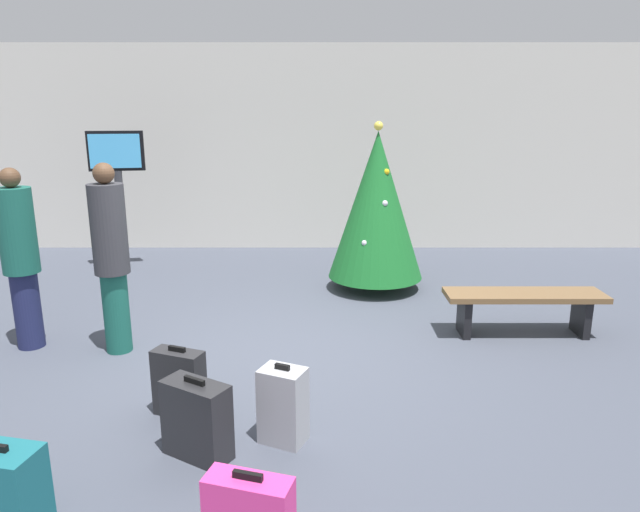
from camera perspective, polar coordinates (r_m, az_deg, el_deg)
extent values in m
plane|color=#424754|center=(5.80, -4.05, -9.98)|extent=(16.00, 16.00, 0.00)
cube|color=beige|center=(10.05, -2.33, 10.61)|extent=(16.00, 0.20, 3.46)
cylinder|color=#4C3319|center=(7.92, 5.49, -2.59)|extent=(0.12, 0.12, 0.17)
cone|color=#196628|center=(7.67, 5.68, 5.03)|extent=(1.28, 1.28, 1.95)
sphere|color=#F2D84C|center=(7.58, 5.88, 12.78)|extent=(0.12, 0.12, 0.12)
sphere|color=silver|center=(7.35, 4.49, 1.31)|extent=(0.08, 0.08, 0.08)
sphere|color=yellow|center=(7.51, 6.66, 8.35)|extent=(0.08, 0.08, 0.08)
sphere|color=silver|center=(7.41, 6.50, 5.25)|extent=(0.08, 0.08, 0.08)
cylinder|color=#333338|center=(9.24, -19.12, 3.38)|extent=(0.12, 0.12, 1.51)
cube|color=black|center=(9.11, -19.66, 9.84)|extent=(0.80, 0.24, 0.58)
cube|color=#4CB2F2|center=(9.07, -19.76, 9.81)|extent=(0.71, 0.16, 0.50)
cube|color=brown|center=(6.56, 19.74, -3.69)|extent=(1.70, 0.44, 0.06)
cube|color=black|center=(6.45, 14.19, -5.83)|extent=(0.08, 0.35, 0.42)
cube|color=black|center=(6.87, 24.61, -5.47)|extent=(0.08, 0.35, 0.42)
cylinder|color=#19594C|center=(6.13, -19.61, -5.30)|extent=(0.26, 0.26, 0.83)
cylinder|color=#333338|center=(5.91, -20.30, 2.52)|extent=(0.36, 0.36, 0.88)
sphere|color=brown|center=(5.83, -20.76, 7.73)|extent=(0.20, 0.20, 0.20)
cylinder|color=#1E234C|center=(6.60, -27.12, -4.80)|extent=(0.26, 0.26, 0.80)
cylinder|color=#19594C|center=(6.40, -27.96, 2.24)|extent=(0.41, 0.41, 0.85)
sphere|color=brown|center=(6.33, -28.52, 6.88)|extent=(0.20, 0.20, 0.20)
cube|color=#19606B|center=(4.00, -29.19, -19.75)|extent=(0.52, 0.36, 0.52)
cube|color=black|center=(3.24, -7.20, -20.92)|extent=(0.17, 0.08, 0.04)
cube|color=#232326|center=(4.80, -13.84, -12.20)|extent=(0.45, 0.31, 0.55)
cube|color=black|center=(4.68, -14.06, -8.98)|extent=(0.15, 0.08, 0.04)
cube|color=#232326|center=(4.25, -12.17, -15.70)|extent=(0.53, 0.44, 0.56)
cube|color=black|center=(4.11, -12.39, -12.05)|extent=(0.16, 0.11, 0.04)
cube|color=#9EA0A5|center=(4.33, -3.69, -14.66)|extent=(0.39, 0.34, 0.57)
cube|color=black|center=(4.19, -3.76, -10.98)|extent=(0.12, 0.07, 0.04)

